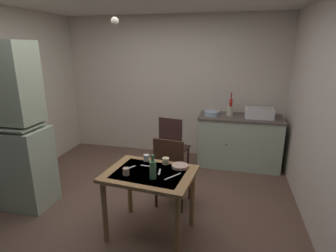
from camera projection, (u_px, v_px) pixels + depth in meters
ground_plane at (136, 211)px, 3.37m from camera, size 5.11×5.11×0.00m
wall_back at (173, 87)px, 4.98m from camera, size 4.10×0.10×2.52m
wall_right at (334, 125)px, 2.55m from camera, size 0.10×4.21×2.52m
hutch_cabinet at (10, 133)px, 3.29m from camera, size 0.89×0.47×2.05m
counter_cabinet at (239, 141)px, 4.59m from camera, size 1.36×0.64×0.87m
sink_basin at (259, 113)px, 4.38m from camera, size 0.44×0.34×0.15m
hand_pump at (231, 105)px, 4.50m from camera, size 0.05×0.27×0.39m
mixing_bowl_counter at (212, 113)px, 4.51m from camera, size 0.25×0.25×0.07m
stoneware_crock at (230, 111)px, 4.51m from camera, size 0.11×0.11×0.15m
dining_table at (150, 183)px, 2.81m from camera, size 0.97×0.76×0.73m
chair_far_side at (172, 171)px, 3.35m from camera, size 0.45×0.45×0.93m
chair_by_counter at (173, 145)px, 4.26m from camera, size 0.47×0.47×0.94m
serving_bowl_wide at (180, 166)px, 2.88m from camera, size 0.18×0.18×0.03m
teacup_cream at (146, 158)px, 3.04m from camera, size 0.06×0.06×0.07m
mug_tall at (126, 171)px, 2.71m from camera, size 0.06×0.06×0.07m
mug_dark at (166, 161)px, 2.97m from camera, size 0.08×0.08×0.07m
glass_bottle at (153, 169)px, 2.62m from camera, size 0.07×0.07×0.25m
table_knife at (173, 176)px, 2.68m from camera, size 0.14×0.19×0.00m
teaspoon_near_bowl at (159, 172)px, 2.78m from camera, size 0.04×0.14×0.00m
teaspoon_by_cup at (130, 168)px, 2.87m from camera, size 0.09×0.14×0.00m
serving_spoon at (147, 166)px, 2.92m from camera, size 0.14×0.03×0.00m
pendant_bulb at (115, 21)px, 2.69m from camera, size 0.08×0.08×0.08m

